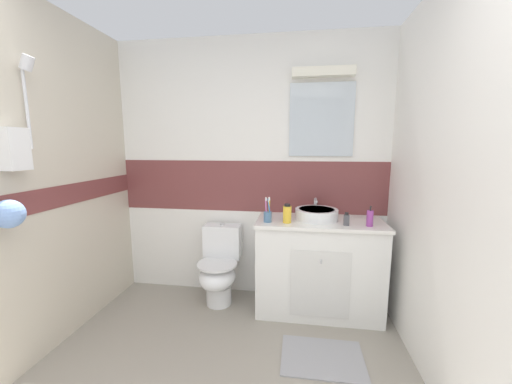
# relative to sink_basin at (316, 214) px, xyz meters

# --- Properties ---
(wall_back_tiled) EXTENTS (3.20, 0.20, 2.50)m
(wall_back_tiled) POSITION_rel_sink_basin_xyz_m (-0.63, 0.28, 0.36)
(wall_back_tiled) COLOR white
(wall_back_tiled) RESTS_ON ground_plane
(wall_left_shower_alcove) EXTENTS (0.29, 3.48, 2.50)m
(wall_left_shower_alcove) POSITION_rel_sink_basin_xyz_m (-1.99, -0.97, 0.35)
(wall_left_shower_alcove) COLOR beige
(wall_left_shower_alcove) RESTS_ON ground_plane
(wall_right_plain) EXTENTS (0.10, 3.48, 2.50)m
(wall_right_plain) POSITION_rel_sink_basin_xyz_m (0.71, -0.97, 0.35)
(wall_right_plain) COLOR white
(wall_right_plain) RESTS_ON ground_plane
(vanity_cabinet) EXTENTS (1.10, 0.53, 0.85)m
(vanity_cabinet) POSITION_rel_sink_basin_xyz_m (0.03, -0.02, -0.48)
(vanity_cabinet) COLOR white
(vanity_cabinet) RESTS_ON ground_plane
(sink_basin) EXTENTS (0.37, 0.42, 0.16)m
(sink_basin) POSITION_rel_sink_basin_xyz_m (0.00, 0.00, 0.00)
(sink_basin) COLOR white
(sink_basin) RESTS_ON vanity_cabinet
(toilet) EXTENTS (0.37, 0.50, 0.75)m
(toilet) POSITION_rel_sink_basin_xyz_m (-0.89, -0.02, -0.55)
(toilet) COLOR white
(toilet) RESTS_ON ground_plane
(toothbrush_cup) EXTENTS (0.07, 0.07, 0.22)m
(toothbrush_cup) POSITION_rel_sink_basin_xyz_m (-0.42, -0.15, 0.01)
(toothbrush_cup) COLOR #4C7299
(toothbrush_cup) RESTS_ON vanity_cabinet
(soap_dispenser) EXTENTS (0.05, 0.05, 0.17)m
(soap_dispenser) POSITION_rel_sink_basin_xyz_m (0.41, -0.17, 0.02)
(soap_dispenser) COLOR #993F99
(soap_dispenser) RESTS_ON vanity_cabinet
(mouthwash_bottle) EXTENTS (0.07, 0.07, 0.16)m
(mouthwash_bottle) POSITION_rel_sink_basin_xyz_m (-0.25, -0.15, 0.03)
(mouthwash_bottle) COLOR yellow
(mouthwash_bottle) RESTS_ON vanity_cabinet
(perfume_flask_small) EXTENTS (0.04, 0.03, 0.11)m
(perfume_flask_small) POSITION_rel_sink_basin_xyz_m (0.23, -0.17, 0.00)
(perfume_flask_small) COLOR #4C4C51
(perfume_flask_small) RESTS_ON vanity_cabinet
(bath_mat) EXTENTS (0.58, 0.42, 0.01)m
(bath_mat) POSITION_rel_sink_basin_xyz_m (0.03, -0.66, -0.90)
(bath_mat) COLOR #99999E
(bath_mat) RESTS_ON ground_plane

